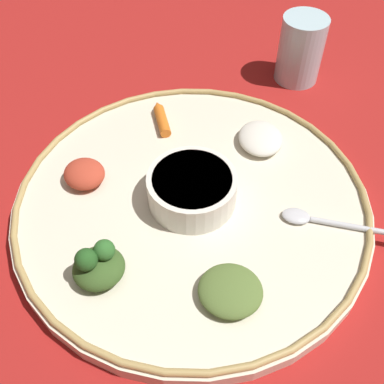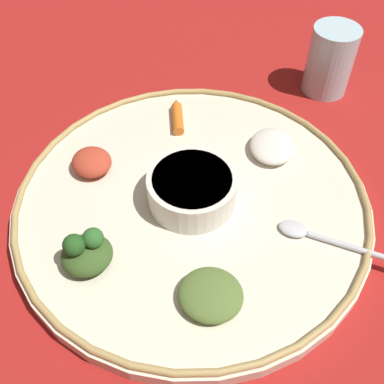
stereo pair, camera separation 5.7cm
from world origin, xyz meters
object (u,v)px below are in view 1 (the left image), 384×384
object	(u,v)px
center_bowl	(192,188)
greens_pile	(98,265)
drinking_glass	(300,54)
spoon	(325,221)
carrot_near_spoon	(161,118)

from	to	relation	value
center_bowl	greens_pile	world-z (taller)	greens_pile
center_bowl	drinking_glass	xyz separation A→B (m)	(-0.12, 0.31, 0.00)
spoon	greens_pile	world-z (taller)	greens_pile
center_bowl	spoon	distance (m)	0.16
spoon	carrot_near_spoon	distance (m)	0.27
center_bowl	drinking_glass	distance (m)	0.33
spoon	greens_pile	size ratio (longest dim) A/B	2.01
spoon	drinking_glass	world-z (taller)	drinking_glass
greens_pile	drinking_glass	world-z (taller)	drinking_glass
center_bowl	spoon	world-z (taller)	center_bowl
carrot_near_spoon	drinking_glass	xyz separation A→B (m)	(0.03, 0.25, 0.02)
spoon	greens_pile	bearing A→B (deg)	-112.89
center_bowl	drinking_glass	world-z (taller)	drinking_glass
spoon	drinking_glass	distance (m)	0.32
carrot_near_spoon	drinking_glass	world-z (taller)	drinking_glass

